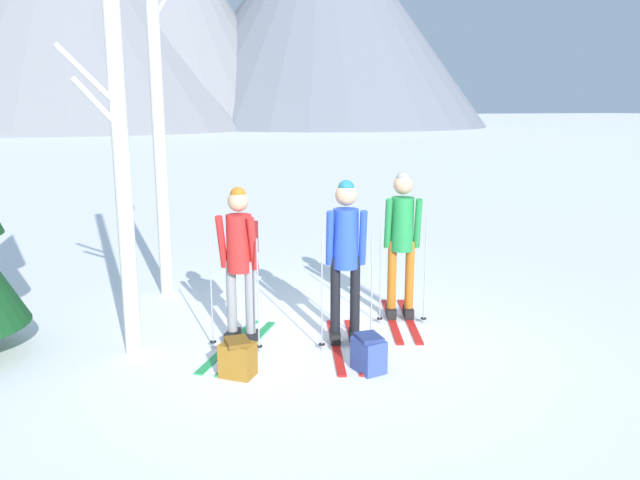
# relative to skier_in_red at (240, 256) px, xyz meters

# --- Properties ---
(ground_plane) EXTENTS (400.00, 400.00, 0.00)m
(ground_plane) POSITION_rel_skier_in_red_xyz_m (0.90, -0.11, -1.01)
(ground_plane) COLOR white
(skier_in_red) EXTENTS (1.16, 1.52, 1.77)m
(skier_in_red) POSITION_rel_skier_in_red_xyz_m (0.00, 0.00, 0.00)
(skier_in_red) COLOR green
(skier_in_red) RESTS_ON ground
(skier_in_blue) EXTENTS (0.76, 1.65, 1.85)m
(skier_in_blue) POSITION_rel_skier_in_red_xyz_m (1.09, -0.40, 0.03)
(skier_in_blue) COLOR red
(skier_in_blue) RESTS_ON ground
(skier_in_green) EXTENTS (0.83, 1.64, 1.85)m
(skier_in_green) POSITION_rel_skier_in_red_xyz_m (2.05, 0.15, 0.03)
(skier_in_green) COLOR red
(skier_in_green) RESTS_ON ground
(birch_tree_tall) EXTENTS (0.40, 0.62, 5.15)m
(birch_tree_tall) POSITION_rel_skier_in_red_xyz_m (-0.58, 2.24, 1.62)
(birch_tree_tall) COLOR silver
(birch_tree_tall) RESTS_ON ground
(birch_tree_slender) EXTENTS (0.64, 0.26, 5.02)m
(birch_tree_slender) POSITION_rel_skier_in_red_xyz_m (-1.18, 0.13, 1.51)
(birch_tree_slender) COLOR silver
(birch_tree_slender) RESTS_ON ground
(backpack_on_snow_front) EXTENTS (0.30, 0.36, 0.38)m
(backpack_on_snow_front) POSITION_rel_skier_in_red_xyz_m (1.03, -1.18, -0.82)
(backpack_on_snow_front) COLOR #384C99
(backpack_on_snow_front) RESTS_ON ground
(backpack_on_snow_beside) EXTENTS (0.40, 0.39, 0.38)m
(backpack_on_snow_beside) POSITION_rel_skier_in_red_xyz_m (-0.23, -0.85, -0.82)
(backpack_on_snow_beside) COLOR #99661E
(backpack_on_snow_beside) RESTS_ON ground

